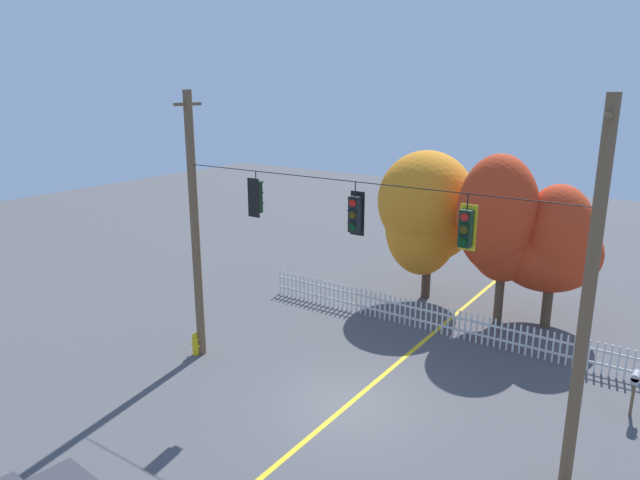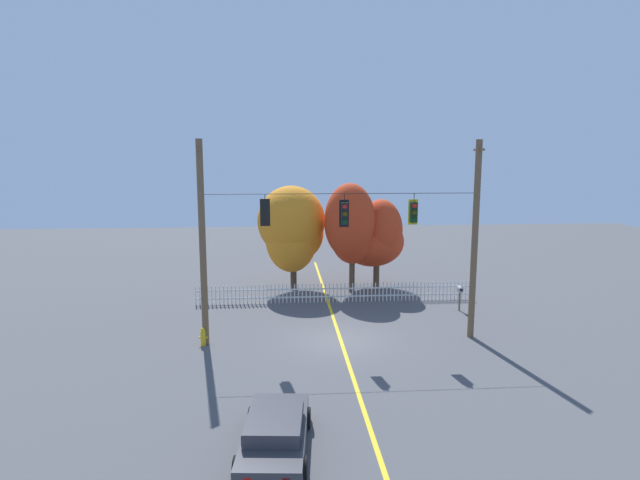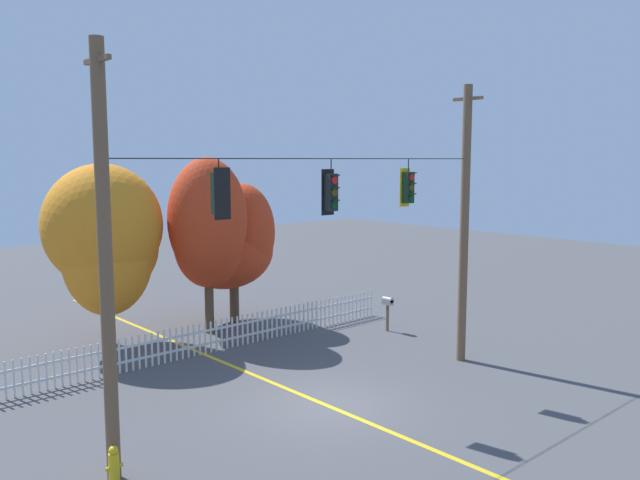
# 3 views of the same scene
# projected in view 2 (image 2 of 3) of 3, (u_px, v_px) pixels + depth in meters

# --- Properties ---
(ground) EXTENTS (80.00, 80.00, 0.00)m
(ground) POSITION_uv_depth(u_px,v_px,m) (341.00, 340.00, 23.85)
(ground) COLOR #4C4C4F
(lane_centerline_stripe) EXTENTS (0.16, 36.00, 0.01)m
(lane_centerline_stripe) POSITION_uv_depth(u_px,v_px,m) (341.00, 340.00, 23.85)
(lane_centerline_stripe) COLOR gold
(lane_centerline_stripe) RESTS_ON ground
(signal_support_span) EXTENTS (12.49, 1.10, 9.08)m
(signal_support_span) POSITION_uv_depth(u_px,v_px,m) (341.00, 241.00, 23.12)
(signal_support_span) COLOR brown
(signal_support_span) RESTS_ON ground
(traffic_signal_westbound_side) EXTENTS (0.43, 0.38, 1.38)m
(traffic_signal_westbound_side) POSITION_uv_depth(u_px,v_px,m) (265.00, 212.00, 22.65)
(traffic_signal_westbound_side) COLOR black
(traffic_signal_northbound_secondary) EXTENTS (0.43, 0.38, 1.50)m
(traffic_signal_northbound_secondary) POSITION_uv_depth(u_px,v_px,m) (344.00, 214.00, 22.95)
(traffic_signal_northbound_secondary) COLOR black
(traffic_signal_northbound_primary) EXTENTS (0.43, 0.38, 1.42)m
(traffic_signal_northbound_primary) POSITION_uv_depth(u_px,v_px,m) (414.00, 212.00, 23.17)
(traffic_signal_northbound_primary) COLOR black
(white_picket_fence) EXTENTS (15.96, 0.06, 1.11)m
(white_picket_fence) POSITION_uv_depth(u_px,v_px,m) (335.00, 293.00, 30.02)
(white_picket_fence) COLOR silver
(white_picket_fence) RESTS_ON ground
(autumn_maple_near_fence) EXTENTS (4.22, 3.91, 6.57)m
(autumn_maple_near_fence) POSITION_uv_depth(u_px,v_px,m) (293.00, 229.00, 32.46)
(autumn_maple_near_fence) COLOR #473828
(autumn_maple_near_fence) RESTS_ON ground
(autumn_maple_mid) EXTENTS (3.14, 2.97, 6.79)m
(autumn_maple_mid) POSITION_uv_depth(u_px,v_px,m) (351.00, 227.00, 31.55)
(autumn_maple_mid) COLOR brown
(autumn_maple_mid) RESTS_ON ground
(autumn_oak_far_east) EXTENTS (4.07, 3.83, 5.75)m
(autumn_oak_far_east) POSITION_uv_depth(u_px,v_px,m) (375.00, 238.00, 32.79)
(autumn_oak_far_east) COLOR brown
(autumn_oak_far_east) RESTS_ON ground
(parked_car) EXTENTS (2.20, 4.46, 1.15)m
(parked_car) POSITION_uv_depth(u_px,v_px,m) (275.00, 432.00, 14.69)
(parked_car) COLOR #38383D
(parked_car) RESTS_ON ground
(fire_hydrant) EXTENTS (0.38, 0.22, 0.82)m
(fire_hydrant) POSITION_uv_depth(u_px,v_px,m) (203.00, 337.00, 23.11)
(fire_hydrant) COLOR gold
(fire_hydrant) RESTS_ON ground
(roadside_mailbox) EXTENTS (0.25, 0.44, 1.37)m
(roadside_mailbox) POSITION_uv_depth(u_px,v_px,m) (460.00, 291.00, 28.27)
(roadside_mailbox) COLOR brown
(roadside_mailbox) RESTS_ON ground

